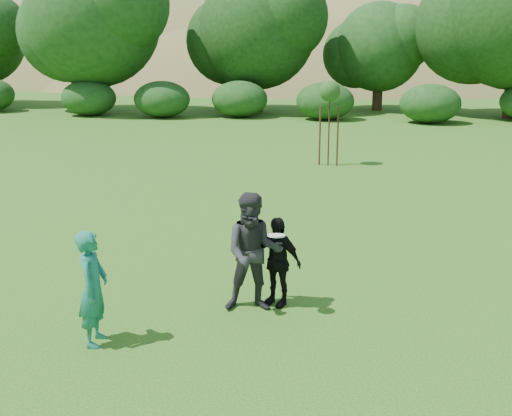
{
  "coord_description": "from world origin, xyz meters",
  "views": [
    {
      "loc": [
        1.81,
        -8.57,
        4.21
      ],
      "look_at": [
        0.0,
        3.0,
        1.1
      ],
      "focal_mm": 45.0,
      "sensor_mm": 36.0,
      "label": 1
    }
  ],
  "objects_px": {
    "player_teal": "(93,288)",
    "player_black": "(277,261)",
    "player_grey": "(254,253)",
    "sapling": "(330,94)"
  },
  "relations": [
    {
      "from": "player_teal",
      "to": "player_black",
      "type": "distance_m",
      "value": 2.96
    },
    {
      "from": "player_grey",
      "to": "sapling",
      "type": "bearing_deg",
      "value": 77.35
    },
    {
      "from": "player_teal",
      "to": "sapling",
      "type": "xyz_separation_m",
      "value": [
        2.64,
        13.8,
        1.59
      ]
    },
    {
      "from": "player_grey",
      "to": "player_black",
      "type": "xyz_separation_m",
      "value": [
        0.33,
        0.28,
        -0.22
      ]
    },
    {
      "from": "player_teal",
      "to": "player_black",
      "type": "relative_size",
      "value": 1.13
    },
    {
      "from": "player_teal",
      "to": "player_grey",
      "type": "relative_size",
      "value": 0.87
    },
    {
      "from": "player_grey",
      "to": "sapling",
      "type": "relative_size",
      "value": 0.67
    },
    {
      "from": "player_black",
      "to": "sapling",
      "type": "relative_size",
      "value": 0.52
    },
    {
      "from": "player_black",
      "to": "player_teal",
      "type": "bearing_deg",
      "value": -119.7
    },
    {
      "from": "player_teal",
      "to": "sapling",
      "type": "bearing_deg",
      "value": -16.5
    }
  ]
}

